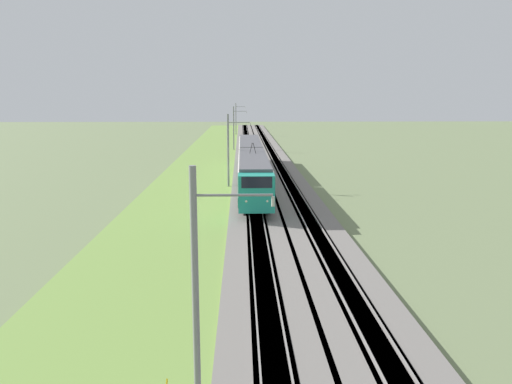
# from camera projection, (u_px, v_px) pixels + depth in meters

# --- Properties ---
(ballast_main) EXTENTS (240.00, 4.40, 0.30)m
(ballast_main) POSITION_uv_depth(u_px,v_px,m) (252.00, 183.00, 56.90)
(ballast_main) COLOR slate
(ballast_main) RESTS_ON ground
(ballast_adjacent) EXTENTS (240.00, 4.40, 0.30)m
(ballast_adjacent) POSITION_uv_depth(u_px,v_px,m) (288.00, 183.00, 57.02)
(ballast_adjacent) COLOR slate
(ballast_adjacent) RESTS_ON ground
(track_main) EXTENTS (240.00, 1.57, 0.45)m
(track_main) POSITION_uv_depth(u_px,v_px,m) (252.00, 183.00, 56.90)
(track_main) COLOR #4C4238
(track_main) RESTS_ON ground
(track_adjacent) EXTENTS (240.00, 1.57, 0.45)m
(track_adjacent) POSITION_uv_depth(u_px,v_px,m) (288.00, 183.00, 57.02)
(track_adjacent) COLOR #4C4238
(track_adjacent) RESTS_ON ground
(grass_verge) EXTENTS (240.00, 12.39, 0.12)m
(grass_verge) POSITION_uv_depth(u_px,v_px,m) (206.00, 184.00, 56.77)
(grass_verge) COLOR olive
(grass_verge) RESTS_ON ground
(passenger_train) EXTENTS (39.39, 2.95, 5.24)m
(passenger_train) POSITION_uv_depth(u_px,v_px,m) (251.00, 162.00, 57.45)
(passenger_train) COLOR teal
(passenger_train) RESTS_ON ground
(catenary_mast_near) EXTENTS (0.22, 2.56, 7.76)m
(catenary_mast_near) POSITION_uv_depth(u_px,v_px,m) (197.00, 285.00, 15.46)
(catenary_mast_near) COLOR slate
(catenary_mast_near) RESTS_ON ground
(catenary_mast_mid) EXTENTS (0.22, 2.56, 8.01)m
(catenary_mast_mid) POSITION_uv_depth(u_px,v_px,m) (229.00, 150.00, 54.20)
(catenary_mast_mid) COLOR slate
(catenary_mast_mid) RESTS_ON ground
(catenary_mast_far) EXTENTS (0.22, 2.56, 8.15)m
(catenary_mast_far) POSITION_uv_depth(u_px,v_px,m) (234.00, 128.00, 92.95)
(catenary_mast_far) COLOR slate
(catenary_mast_far) RESTS_ON ground
(catenary_mast_distant) EXTENTS (0.22, 2.56, 8.29)m
(catenary_mast_distant) POSITION_uv_depth(u_px,v_px,m) (236.00, 119.00, 131.69)
(catenary_mast_distant) COLOR slate
(catenary_mast_distant) RESTS_ON ground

